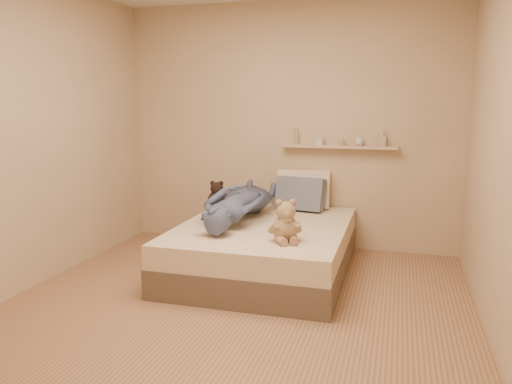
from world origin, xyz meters
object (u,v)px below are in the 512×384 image
(person, at_px, (239,202))
(dark_plush, at_px, (217,197))
(pillow_grey, at_px, (300,194))
(wall_shelf, at_px, (339,147))
(bed, at_px, (264,248))
(teddy_bear, at_px, (286,224))
(game_console, at_px, (207,219))
(pillow_cream, at_px, (303,189))

(person, bearing_deg, dark_plush, -43.70)
(pillow_grey, bearing_deg, wall_shelf, 31.81)
(bed, relative_size, teddy_bear, 5.42)
(dark_plush, height_order, wall_shelf, wall_shelf)
(bed, bearing_deg, teddy_bear, -58.32)
(bed, height_order, person, person)
(dark_plush, bearing_deg, wall_shelf, 21.06)
(person, distance_m, wall_shelf, 1.25)
(bed, height_order, game_console, game_console)
(game_console, distance_m, dark_plush, 1.03)
(dark_plush, bearing_deg, game_console, -74.35)
(bed, xyz_separation_m, pillow_cream, (0.20, 0.83, 0.43))
(game_console, bearing_deg, bed, 56.85)
(pillow_cream, bearing_deg, teddy_bear, -85.24)
(game_console, distance_m, pillow_grey, 1.35)
(person, relative_size, wall_shelf, 1.21)
(teddy_bear, height_order, wall_shelf, wall_shelf)
(person, bearing_deg, pillow_grey, -128.05)
(bed, height_order, teddy_bear, teddy_bear)
(dark_plush, height_order, pillow_grey, pillow_grey)
(pillow_cream, bearing_deg, dark_plush, -155.67)
(pillow_cream, bearing_deg, game_console, -111.99)
(teddy_bear, xyz_separation_m, pillow_cream, (-0.11, 1.33, 0.06))
(bed, distance_m, wall_shelf, 1.38)
(pillow_cream, relative_size, wall_shelf, 0.46)
(pillow_grey, height_order, wall_shelf, wall_shelf)
(game_console, relative_size, dark_plush, 0.53)
(teddy_bear, distance_m, dark_plush, 1.34)
(bed, relative_size, wall_shelf, 1.58)
(teddy_bear, bearing_deg, wall_shelf, 80.43)
(dark_plush, bearing_deg, bed, -35.72)
(teddy_bear, bearing_deg, dark_plush, 134.52)
(dark_plush, bearing_deg, pillow_cream, 24.33)
(teddy_bear, xyz_separation_m, person, (-0.59, 0.61, 0.03))
(game_console, xyz_separation_m, wall_shelf, (0.90, 1.45, 0.50))
(teddy_bear, distance_m, pillow_cream, 1.34)
(pillow_grey, bearing_deg, game_console, -114.08)
(bed, height_order, wall_shelf, wall_shelf)
(teddy_bear, xyz_separation_m, dark_plush, (-0.94, 0.96, -0.01))
(teddy_bear, distance_m, wall_shelf, 1.52)
(person, bearing_deg, wall_shelf, -134.88)
(dark_plush, xyz_separation_m, pillow_cream, (0.83, 0.38, 0.07))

